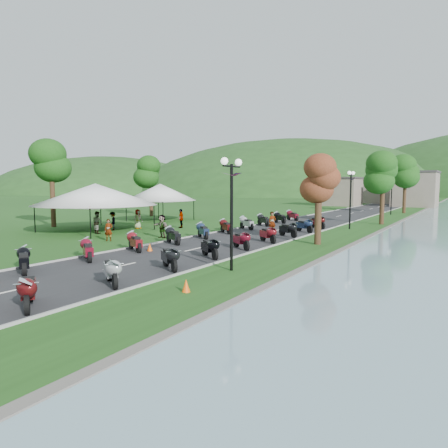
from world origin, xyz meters
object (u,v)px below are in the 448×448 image
Objects in this scene: pedestrian_c at (113,230)px; vendor_tent_main at (96,207)px; pedestrian_b at (98,233)px; pedestrian_a at (109,241)px.

vendor_tent_main is at bearing -72.88° from pedestrian_c.
vendor_tent_main reaches higher than pedestrian_c.
pedestrian_b is (1.39, -1.07, -2.00)m from vendor_tent_main.
pedestrian_c is (-4.85, 4.77, 0.00)m from pedestrian_a.
pedestrian_a is at bearing 1.58° from pedestrian_c.
pedestrian_c is at bearing -59.83° from pedestrian_b.
pedestrian_b is 2.37m from pedestrian_c.
pedestrian_b is 1.13× the size of pedestrian_c.
pedestrian_c reaches higher than pedestrian_a.
pedestrian_b is at bearing -37.59° from vendor_tent_main.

